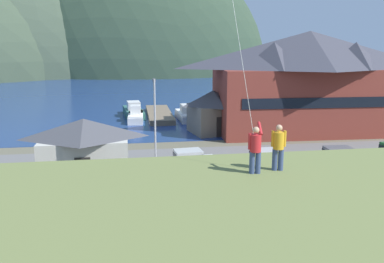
# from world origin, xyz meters

# --- Properties ---
(ground_plane) EXTENTS (600.00, 600.00, 0.00)m
(ground_plane) POSITION_xyz_m (0.00, 0.00, 0.00)
(ground_plane) COLOR #66604C
(parking_lot_pad) EXTENTS (40.00, 20.00, 0.10)m
(parking_lot_pad) POSITION_xyz_m (0.00, 5.00, 0.05)
(parking_lot_pad) COLOR slate
(parking_lot_pad) RESTS_ON ground
(bay_water) EXTENTS (360.00, 84.00, 0.03)m
(bay_water) POSITION_xyz_m (0.00, 60.00, 0.01)
(bay_water) COLOR navy
(bay_water) RESTS_ON ground
(far_hill_center_saddle) EXTENTS (90.28, 60.05, 69.86)m
(far_hill_center_saddle) POSITION_xyz_m (-41.77, 120.33, 0.00)
(far_hill_center_saddle) COLOR #42513D
(far_hill_center_saddle) RESTS_ON ground
(far_hill_far_shoulder) EXTENTS (82.43, 53.61, 80.36)m
(far_hill_far_shoulder) POSITION_xyz_m (-1.47, 116.58, 0.00)
(far_hill_far_shoulder) COLOR #334733
(far_hill_far_shoulder) RESTS_ON ground
(harbor_lodge) EXTENTS (21.91, 10.65, 11.37)m
(harbor_lodge) POSITION_xyz_m (13.96, 20.71, 6.06)
(harbor_lodge) COLOR brown
(harbor_lodge) RESTS_ON ground
(storage_shed_near_lot) EXTENTS (7.01, 4.71, 4.60)m
(storage_shed_near_lot) POSITION_xyz_m (-9.51, 7.61, 2.39)
(storage_shed_near_lot) COLOR beige
(storage_shed_near_lot) RESTS_ON ground
(storage_shed_waterside) EXTENTS (6.00, 6.06, 4.87)m
(storage_shed_waterside) POSITION_xyz_m (3.24, 21.70, 2.53)
(storage_shed_waterside) COLOR #756B5B
(storage_shed_waterside) RESTS_ON ground
(wharf_dock) EXTENTS (3.20, 12.86, 0.70)m
(wharf_dock) POSITION_xyz_m (-2.08, 32.74, 0.35)
(wharf_dock) COLOR #70604C
(wharf_dock) RESTS_ON ground
(moored_boat_wharfside) EXTENTS (2.16, 5.95, 2.16)m
(moored_boat_wharfside) POSITION_xyz_m (-5.34, 30.01, 0.72)
(moored_boat_wharfside) COLOR silver
(moored_boat_wharfside) RESTS_ON ground
(moored_boat_outer_mooring) EXTENTS (2.28, 6.40, 2.16)m
(moored_boat_outer_mooring) POSITION_xyz_m (1.26, 29.97, 0.72)
(moored_boat_outer_mooring) COLOR silver
(moored_boat_outer_mooring) RESTS_ON ground
(moored_boat_inner_slip) EXTENTS (3.06, 7.59, 2.16)m
(moored_boat_inner_slip) POSITION_xyz_m (-5.60, 33.71, 0.72)
(moored_boat_inner_slip) COLOR #23564C
(moored_boat_inner_slip) RESTS_ON ground
(parked_car_front_row_end) EXTENTS (4.36, 2.38, 1.82)m
(parked_car_front_row_end) POSITION_xyz_m (-1.52, 7.36, 1.06)
(parked_car_front_row_end) COLOR silver
(parked_car_front_row_end) RESTS_ON parking_lot_pad
(parked_car_front_row_silver) EXTENTS (4.25, 2.15, 1.82)m
(parked_car_front_row_silver) POSITION_xyz_m (10.38, 6.38, 1.06)
(parked_car_front_row_silver) COLOR slate
(parked_car_front_row_silver) RESTS_ON parking_lot_pad
(parked_car_corner_spot) EXTENTS (4.33, 2.32, 1.82)m
(parked_car_corner_spot) POSITION_xyz_m (-5.72, 1.60, 1.06)
(parked_car_corner_spot) COLOR silver
(parked_car_corner_spot) RESTS_ON parking_lot_pad
(parked_car_mid_row_near) EXTENTS (4.29, 2.23, 1.82)m
(parked_car_mid_row_near) POSITION_xyz_m (3.26, -0.53, 1.06)
(parked_car_mid_row_near) COLOR #236633
(parked_car_mid_row_near) RESTS_ON parking_lot_pad
(parked_car_back_row_right) EXTENTS (4.35, 2.36, 1.82)m
(parked_car_back_row_right) POSITION_xyz_m (9.75, 1.29, 1.06)
(parked_car_back_row_right) COLOR silver
(parked_car_back_row_right) RESTS_ON parking_lot_pad
(parked_car_mid_row_center) EXTENTS (4.21, 2.08, 1.82)m
(parked_car_mid_row_center) POSITION_xyz_m (-10.53, 1.11, 1.06)
(parked_car_mid_row_center) COLOR #9EA3A8
(parked_car_mid_row_center) RESTS_ON parking_lot_pad
(parked_car_lone_by_shed) EXTENTS (4.27, 2.20, 1.82)m
(parked_car_lone_by_shed) POSITION_xyz_m (4.51, 6.59, 1.06)
(parked_car_lone_by_shed) COLOR silver
(parked_car_lone_by_shed) RESTS_ON parking_lot_pad
(parking_light_pole) EXTENTS (0.24, 0.78, 7.11)m
(parking_light_pole) POSITION_xyz_m (-3.98, 10.55, 4.19)
(parking_light_pole) COLOR #ADADB2
(parking_light_pole) RESTS_ON parking_lot_pad
(person_kite_flyer) EXTENTS (0.55, 0.64, 1.86)m
(person_kite_flyer) POSITION_xyz_m (-1.55, -9.67, 6.48)
(person_kite_flyer) COLOR #384770
(person_kite_flyer) RESTS_ON grassy_hill_foreground
(person_companion) EXTENTS (0.54, 0.40, 1.74)m
(person_companion) POSITION_xyz_m (-0.59, -9.43, 6.47)
(person_companion) COLOR #384770
(person_companion) RESTS_ON grassy_hill_foreground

